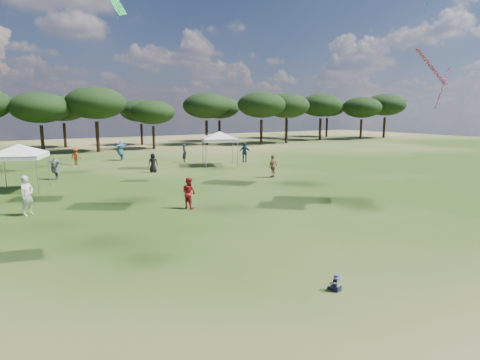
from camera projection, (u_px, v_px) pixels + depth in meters
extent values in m
plane|color=#314F17|center=(397.00, 339.00, 8.52)|extent=(140.00, 140.00, 0.00)
cylinder|color=black|center=(42.00, 140.00, 44.54)|extent=(0.37, 0.37, 3.21)
ellipsoid|color=black|center=(40.00, 108.00, 43.94)|extent=(6.24, 6.24, 3.36)
cylinder|color=black|center=(98.00, 137.00, 47.11)|extent=(0.41, 0.41, 3.56)
ellipsoid|color=black|center=(96.00, 103.00, 46.44)|extent=(6.91, 6.91, 3.73)
cylinder|color=black|center=(154.00, 137.00, 50.99)|extent=(0.33, 0.33, 2.88)
ellipsoid|color=black|center=(153.00, 112.00, 50.45)|extent=(5.60, 5.60, 3.02)
cylinder|color=black|center=(207.00, 133.00, 57.50)|extent=(0.39, 0.39, 3.44)
ellipsoid|color=black|center=(206.00, 106.00, 56.85)|extent=(6.69, 6.69, 3.60)
cylinder|color=black|center=(261.00, 132.00, 57.66)|extent=(0.40, 0.40, 3.53)
ellipsoid|color=black|center=(262.00, 105.00, 57.00)|extent=(6.86, 6.86, 3.70)
cylinder|color=black|center=(286.00, 131.00, 60.50)|extent=(0.40, 0.40, 3.47)
ellipsoid|color=black|center=(287.00, 106.00, 59.85)|extent=(6.74, 6.74, 3.63)
cylinder|color=black|center=(320.00, 129.00, 66.56)|extent=(0.41, 0.41, 3.57)
ellipsoid|color=black|center=(321.00, 105.00, 65.89)|extent=(6.94, 6.94, 3.74)
cylinder|color=black|center=(361.00, 129.00, 68.23)|extent=(0.38, 0.38, 3.35)
ellipsoid|color=black|center=(362.00, 107.00, 67.61)|extent=(6.51, 6.51, 3.51)
cylinder|color=black|center=(384.00, 128.00, 71.95)|extent=(0.42, 0.42, 3.66)
ellipsoid|color=black|center=(386.00, 105.00, 71.26)|extent=(7.10, 7.10, 3.83)
cylinder|color=black|center=(65.00, 135.00, 52.93)|extent=(0.37, 0.37, 3.20)
ellipsoid|color=black|center=(63.00, 108.00, 52.33)|extent=(6.21, 6.21, 3.35)
cylinder|color=black|center=(142.00, 134.00, 57.06)|extent=(0.34, 0.34, 2.99)
ellipsoid|color=black|center=(141.00, 111.00, 56.50)|extent=(5.81, 5.81, 3.13)
cylinder|color=black|center=(219.00, 131.00, 63.91)|extent=(0.38, 0.38, 3.31)
ellipsoid|color=black|center=(219.00, 108.00, 63.29)|extent=(6.43, 6.43, 3.47)
cylinder|color=black|center=(286.00, 128.00, 71.19)|extent=(0.42, 0.42, 3.64)
ellipsoid|color=black|center=(287.00, 105.00, 70.51)|extent=(7.06, 7.06, 3.81)
cylinder|color=black|center=(327.00, 127.00, 75.33)|extent=(0.40, 0.40, 3.46)
ellipsoid|color=black|center=(327.00, 107.00, 74.68)|extent=(6.72, 6.72, 3.62)
cylinder|color=gray|center=(37.00, 176.00, 23.11)|extent=(0.06, 0.06, 2.16)
cylinder|color=gray|center=(5.00, 171.00, 25.10)|extent=(0.06, 0.06, 2.16)
cylinder|color=gray|center=(49.00, 170.00, 25.60)|extent=(0.06, 0.06, 2.16)
cube|color=white|center=(19.00, 156.00, 23.93)|extent=(3.51, 3.51, 0.25)
pyramid|color=white|center=(18.00, 144.00, 23.80)|extent=(5.25, 5.25, 0.60)
cylinder|color=gray|center=(206.00, 154.00, 33.78)|extent=(0.06, 0.06, 2.33)
cylinder|color=gray|center=(238.00, 154.00, 34.28)|extent=(0.06, 0.06, 2.33)
cylinder|color=gray|center=(203.00, 151.00, 36.42)|extent=(0.06, 0.06, 2.33)
cylinder|color=gray|center=(232.00, 151.00, 36.92)|extent=(0.06, 0.06, 2.33)
cube|color=white|center=(220.00, 140.00, 35.16)|extent=(3.72, 3.72, 0.25)
pyramid|color=white|center=(220.00, 131.00, 35.04)|extent=(5.51, 5.51, 0.60)
cube|color=black|center=(337.00, 288.00, 10.79)|extent=(0.22, 0.22, 0.15)
cube|color=black|center=(331.00, 288.00, 10.85)|extent=(0.10, 0.19, 0.08)
cube|color=black|center=(334.00, 287.00, 10.94)|extent=(0.10, 0.19, 0.08)
cube|color=white|center=(337.00, 282.00, 10.76)|extent=(0.21, 0.16, 0.19)
cylinder|color=white|center=(333.00, 283.00, 10.72)|extent=(0.09, 0.19, 0.12)
cylinder|color=white|center=(338.00, 281.00, 10.88)|extent=(0.09, 0.19, 0.12)
sphere|color=#E0B293|center=(337.00, 278.00, 10.74)|extent=(0.13, 0.13, 0.13)
cone|color=teal|center=(337.00, 277.00, 10.73)|extent=(0.22, 0.22, 0.02)
cylinder|color=teal|center=(337.00, 276.00, 10.73)|extent=(0.14, 0.14, 0.06)
imported|color=#8B624C|center=(273.00, 166.00, 29.10)|extent=(1.04, 0.71, 1.64)
imported|color=#525358|center=(55.00, 169.00, 28.22)|extent=(1.15, 1.96, 1.55)
imported|color=black|center=(153.00, 163.00, 31.47)|extent=(0.88, 0.77, 1.52)
imported|color=#A61B1D|center=(189.00, 193.00, 19.86)|extent=(0.83, 0.92, 1.55)
imported|color=#323238|center=(184.00, 153.00, 37.65)|extent=(0.43, 0.64, 1.73)
imported|color=navy|center=(245.00, 152.00, 37.70)|extent=(1.14, 0.98, 1.84)
imported|color=navy|center=(120.00, 151.00, 39.06)|extent=(1.99, 2.15, 1.88)
imported|color=beige|center=(27.00, 196.00, 18.49)|extent=(0.81, 0.77, 1.86)
imported|color=#A9461C|center=(76.00, 156.00, 35.86)|extent=(1.11, 1.14, 1.57)
plane|color=#1C8F3D|center=(115.00, 2.00, 32.18)|extent=(2.43, 1.80, 2.54)
plane|color=#DB36C7|center=(431.00, 67.00, 20.31)|extent=(2.90, 2.55, 2.04)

